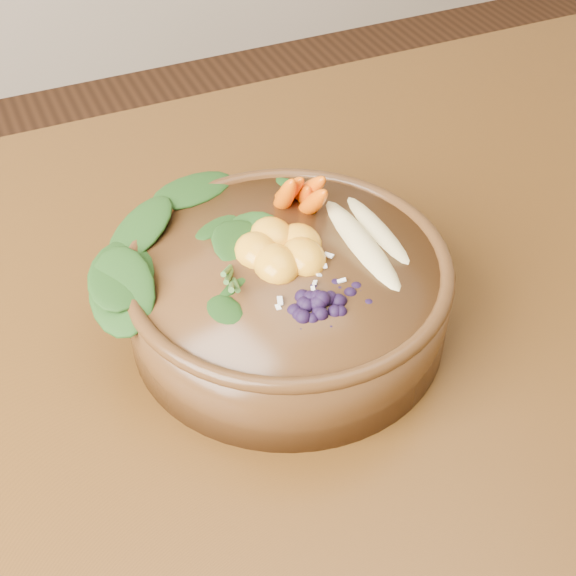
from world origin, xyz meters
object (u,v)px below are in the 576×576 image
at_px(kale_heap, 214,219).
at_px(banana_halves, 370,224).
at_px(mandarin_cluster, 282,237).
at_px(stoneware_bowl, 288,296).
at_px(carrot_cluster, 304,166).
at_px(blueberry_pile, 322,288).
at_px(dining_table, 545,304).

height_order(kale_heap, banana_halves, kale_heap).
height_order(kale_heap, mandarin_cluster, kale_heap).
xyz_separation_m(stoneware_bowl, kale_heap, (-0.05, 0.06, 0.06)).
relative_size(carrot_cluster, banana_halves, 0.49).
distance_m(mandarin_cluster, blueberry_pile, 0.08).
bearing_deg(stoneware_bowl, kale_heap, 127.45).
height_order(carrot_cluster, mandarin_cluster, carrot_cluster).
bearing_deg(banana_halves, carrot_cluster, 113.06).
distance_m(kale_heap, banana_halves, 0.14).
distance_m(dining_table, banana_halves, 0.30).
height_order(carrot_cluster, blueberry_pile, carrot_cluster).
height_order(banana_halves, mandarin_cluster, mandarin_cluster).
distance_m(dining_table, kale_heap, 0.42).
distance_m(carrot_cluster, banana_halves, 0.08).
height_order(carrot_cluster, banana_halves, carrot_cluster).
xyz_separation_m(dining_table, carrot_cluster, (-0.27, 0.08, 0.21)).
distance_m(kale_heap, mandarin_cluster, 0.06).
height_order(stoneware_bowl, blueberry_pile, blueberry_pile).
bearing_deg(banana_halves, kale_heap, 156.45).
bearing_deg(carrot_cluster, banana_halves, -66.94).
bearing_deg(carrot_cluster, stoneware_bowl, -123.69).
height_order(mandarin_cluster, blueberry_pile, blueberry_pile).
relative_size(stoneware_bowl, kale_heap, 1.53).
height_order(dining_table, mandarin_cluster, mandarin_cluster).
xyz_separation_m(kale_heap, banana_halves, (0.13, -0.05, -0.01)).
bearing_deg(blueberry_pile, carrot_cluster, 71.03).
xyz_separation_m(dining_table, kale_heap, (-0.36, 0.06, 0.19)).
bearing_deg(banana_halves, blueberry_pile, -141.51).
distance_m(dining_table, carrot_cluster, 0.35).
bearing_deg(mandarin_cluster, banana_halves, -9.17).
xyz_separation_m(dining_table, mandarin_cluster, (-0.32, 0.02, 0.19)).
relative_size(banana_halves, mandarin_cluster, 1.77).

